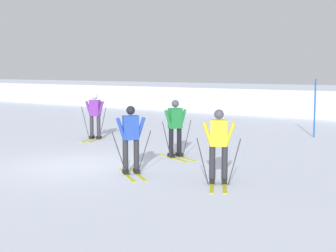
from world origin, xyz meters
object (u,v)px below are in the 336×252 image
Objects in this scene: skier_yellow at (219,142)px; trail_marker_pole at (315,108)px; skier_blue at (131,136)px; skier_green at (175,127)px; skier_purple at (95,114)px.

trail_marker_pole is at bearing 95.16° from skier_yellow.
skier_yellow is 1.00× the size of skier_blue.
skier_green is at bearing -105.96° from trail_marker_pole.
trail_marker_pole is (1.51, 9.29, 0.16)m from skier_blue.
trail_marker_pole is at bearing 74.04° from skier_green.
skier_green is 3.55m from skier_yellow.
skier_green and skier_yellow have the same top height.
skier_blue is (-2.32, -0.32, -0.00)m from skier_yellow.
skier_purple is (-4.65, 1.52, 0.04)m from skier_green.
trail_marker_pole reaches higher than skier_blue.
skier_purple is at bearing 161.85° from skier_green.
skier_green is 4.89m from skier_purple.
skier_purple is at bearing -141.74° from trail_marker_pole.
skier_purple is (-5.06, 4.12, 0.00)m from skier_blue.
skier_blue is 9.42m from trail_marker_pole.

